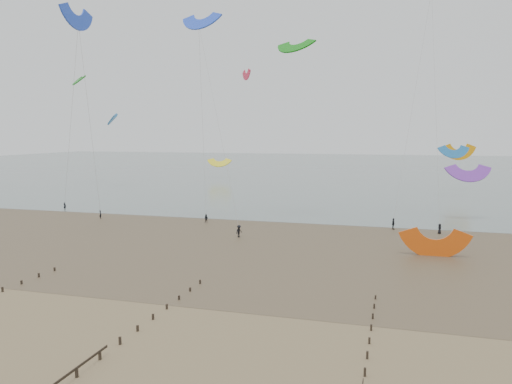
% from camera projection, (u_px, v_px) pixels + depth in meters
% --- Properties ---
extents(ground, '(500.00, 500.00, 0.00)m').
position_uv_depth(ground, '(102.00, 321.00, 42.10)').
color(ground, brown).
rests_on(ground, ground).
extents(sea_and_shore, '(500.00, 665.00, 0.03)m').
position_uv_depth(sea_and_shore, '(207.00, 237.00, 76.07)').
color(sea_and_shore, '#475654').
rests_on(sea_and_shore, ground).
extents(kitesurfer_lead, '(0.70, 0.66, 1.60)m').
position_uv_depth(kitesurfer_lead, '(100.00, 214.00, 92.51)').
color(kitesurfer_lead, black).
rests_on(kitesurfer_lead, ground).
extents(kitesurfers, '(110.10, 22.90, 1.89)m').
position_uv_depth(kitesurfers, '(392.00, 227.00, 79.82)').
color(kitesurfers, black).
rests_on(kitesurfers, ground).
extents(grounded_kite, '(7.50, 5.89, 4.09)m').
position_uv_depth(grounded_kite, '(434.00, 256.00, 64.35)').
color(grounded_kite, '#E3520E').
rests_on(grounded_kite, ground).
extents(kites_airborne, '(220.71, 126.55, 42.58)m').
position_uv_depth(kites_airborne, '(321.00, 115.00, 121.99)').
color(kites_airborne, '#A62343').
rests_on(kites_airborne, ground).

